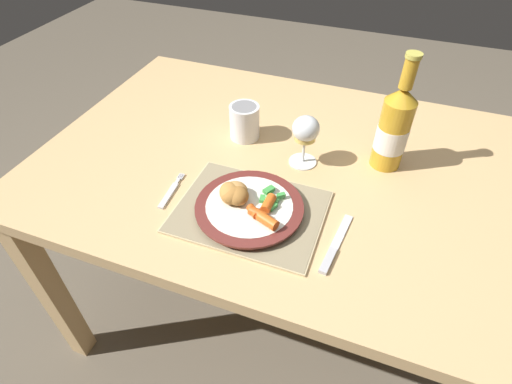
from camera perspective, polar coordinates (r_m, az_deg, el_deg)
name	(u,v)px	position (r m, az deg, el deg)	size (l,w,h in m)	color
ground_plane	(272,305)	(1.65, 2.24, -15.88)	(6.00, 6.00, 0.00)	brown
dining_table	(278,183)	(1.15, 3.10, 1.28)	(1.29, 0.91, 0.74)	tan
placemat	(252,212)	(0.93, -0.65, -2.83)	(0.34, 0.26, 0.01)	#CCB789
dinner_plate	(250,208)	(0.92, -0.83, -2.29)	(0.25, 0.25, 0.02)	white
breaded_croquettes	(234,193)	(0.91, -3.15, -0.20)	(0.09, 0.08, 0.04)	tan
green_beans_pile	(271,198)	(0.92, 2.16, -0.83)	(0.06, 0.08, 0.01)	green
glazed_carrots	(264,213)	(0.88, 1.09, -2.95)	(0.08, 0.10, 0.02)	#CC5119
fork	(170,193)	(1.00, -12.16, -0.11)	(0.02, 0.13, 0.01)	silver
table_knife	(334,248)	(0.87, 11.08, -7.85)	(0.04, 0.18, 0.01)	silver
wine_glass	(306,132)	(1.02, 7.10, 8.56)	(0.07, 0.07, 0.14)	silver
bottle	(394,128)	(1.06, 19.08, 8.62)	(0.08, 0.08, 0.30)	gold
drinking_cup	(245,121)	(1.14, -1.65, 10.08)	(0.08, 0.08, 0.10)	white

